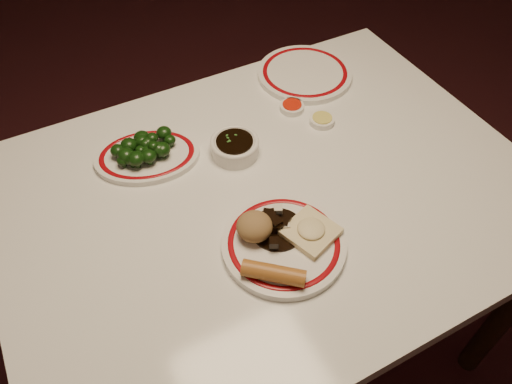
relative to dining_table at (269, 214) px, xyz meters
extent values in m
plane|color=black|center=(0.00, 0.00, -0.66)|extent=(7.00, 7.00, 0.00)
cube|color=white|center=(0.00, 0.00, 0.07)|extent=(1.20, 0.90, 0.04)
cylinder|color=black|center=(0.54, -0.39, -0.30)|extent=(0.06, 0.06, 0.71)
cylinder|color=black|center=(-0.54, 0.39, -0.30)|extent=(0.06, 0.06, 0.71)
cylinder|color=black|center=(0.54, 0.39, -0.30)|extent=(0.06, 0.06, 0.71)
cylinder|color=white|center=(-0.05, -0.15, 0.10)|extent=(0.30, 0.30, 0.02)
torus|color=maroon|center=(-0.05, -0.15, 0.11)|extent=(0.26, 0.26, 0.00)
ellipsoid|color=olive|center=(-0.10, -0.11, 0.14)|extent=(0.07, 0.07, 0.05)
cylinder|color=#AF6B2B|center=(-0.11, -0.22, 0.13)|extent=(0.11, 0.10, 0.03)
cube|color=beige|center=(0.01, -0.16, 0.12)|extent=(0.12, 0.12, 0.02)
ellipsoid|color=beige|center=(0.01, -0.16, 0.13)|extent=(0.06, 0.06, 0.02)
cylinder|color=black|center=(-0.05, -0.12, 0.11)|extent=(0.11, 0.11, 0.00)
cube|color=black|center=(-0.06, -0.11, 0.12)|extent=(0.02, 0.02, 0.02)
cube|color=black|center=(-0.04, -0.12, 0.12)|extent=(0.02, 0.02, 0.02)
cube|color=black|center=(-0.05, -0.12, 0.13)|extent=(0.02, 0.02, 0.02)
cube|color=black|center=(-0.04, -0.12, 0.12)|extent=(0.03, 0.03, 0.02)
cube|color=black|center=(-0.05, -0.09, 0.12)|extent=(0.03, 0.03, 0.02)
cube|color=black|center=(-0.06, -0.12, 0.12)|extent=(0.03, 0.03, 0.02)
cube|color=black|center=(-0.02, -0.12, 0.12)|extent=(0.02, 0.02, 0.01)
cube|color=black|center=(-0.08, -0.16, 0.13)|extent=(0.02, 0.02, 0.02)
cube|color=black|center=(-0.04, -0.12, 0.12)|extent=(0.02, 0.02, 0.02)
cube|color=black|center=(-0.05, -0.11, 0.12)|extent=(0.02, 0.02, 0.02)
cube|color=black|center=(-0.05, -0.10, 0.13)|extent=(0.03, 0.03, 0.02)
cube|color=black|center=(-0.05, -0.11, 0.12)|extent=(0.02, 0.02, 0.02)
cube|color=black|center=(-0.05, -0.12, 0.13)|extent=(0.02, 0.02, 0.02)
cube|color=black|center=(-0.05, -0.11, 0.12)|extent=(0.02, 0.02, 0.02)
cube|color=beige|center=(-0.09, -0.13, 0.13)|extent=(0.02, 0.02, 0.01)
cube|color=beige|center=(-0.06, -0.11, 0.13)|extent=(0.02, 0.02, 0.01)
cube|color=beige|center=(-0.03, -0.13, 0.12)|extent=(0.02, 0.02, 0.01)
cube|color=beige|center=(-0.03, -0.09, 0.13)|extent=(0.02, 0.02, 0.01)
torus|color=maroon|center=(-0.21, 0.22, 0.11)|extent=(0.27, 0.27, 0.00)
cylinder|color=#23471C|center=(-0.18, 0.20, 0.11)|extent=(0.01, 0.01, 0.01)
ellipsoid|color=black|center=(-0.18, 0.20, 0.13)|extent=(0.03, 0.03, 0.02)
cylinder|color=#23471C|center=(-0.19, 0.22, 0.11)|extent=(0.01, 0.01, 0.01)
ellipsoid|color=black|center=(-0.19, 0.22, 0.13)|extent=(0.03, 0.03, 0.02)
cylinder|color=#23471C|center=(-0.21, 0.19, 0.11)|extent=(0.01, 0.01, 0.01)
ellipsoid|color=black|center=(-0.21, 0.19, 0.13)|extent=(0.04, 0.04, 0.03)
cylinder|color=#23471C|center=(-0.26, 0.21, 0.11)|extent=(0.01, 0.01, 0.01)
ellipsoid|color=black|center=(-0.26, 0.21, 0.13)|extent=(0.04, 0.04, 0.03)
cylinder|color=#23471C|center=(-0.21, 0.25, 0.11)|extent=(0.01, 0.01, 0.01)
ellipsoid|color=black|center=(-0.21, 0.25, 0.13)|extent=(0.04, 0.04, 0.03)
cylinder|color=#23471C|center=(-0.20, 0.24, 0.11)|extent=(0.01, 0.01, 0.01)
ellipsoid|color=black|center=(-0.20, 0.24, 0.13)|extent=(0.03, 0.03, 0.03)
cylinder|color=#23471C|center=(-0.19, 0.21, 0.11)|extent=(0.01, 0.01, 0.01)
ellipsoid|color=black|center=(-0.19, 0.21, 0.13)|extent=(0.03, 0.03, 0.02)
cylinder|color=#23471C|center=(-0.21, 0.21, 0.11)|extent=(0.01, 0.01, 0.01)
ellipsoid|color=black|center=(-0.21, 0.21, 0.13)|extent=(0.04, 0.04, 0.03)
cylinder|color=#23471C|center=(-0.26, 0.22, 0.11)|extent=(0.01, 0.01, 0.01)
ellipsoid|color=black|center=(-0.26, 0.22, 0.13)|extent=(0.04, 0.04, 0.03)
cylinder|color=#23471C|center=(-0.19, 0.20, 0.11)|extent=(0.01, 0.01, 0.02)
ellipsoid|color=black|center=(-0.19, 0.20, 0.13)|extent=(0.04, 0.04, 0.03)
cylinder|color=#23471C|center=(-0.25, 0.20, 0.11)|extent=(0.01, 0.01, 0.01)
ellipsoid|color=black|center=(-0.25, 0.20, 0.13)|extent=(0.03, 0.03, 0.03)
cylinder|color=#23471C|center=(-0.15, 0.22, 0.11)|extent=(0.01, 0.01, 0.01)
ellipsoid|color=black|center=(-0.15, 0.22, 0.13)|extent=(0.03, 0.03, 0.02)
cylinder|color=#23471C|center=(-0.27, 0.21, 0.11)|extent=(0.01, 0.01, 0.01)
ellipsoid|color=black|center=(-0.27, 0.21, 0.13)|extent=(0.03, 0.03, 0.02)
cylinder|color=#23471C|center=(-0.21, 0.24, 0.11)|extent=(0.01, 0.01, 0.01)
ellipsoid|color=black|center=(-0.21, 0.24, 0.13)|extent=(0.03, 0.03, 0.03)
cylinder|color=#23471C|center=(-0.24, 0.19, 0.11)|extent=(0.01, 0.01, 0.02)
ellipsoid|color=black|center=(-0.24, 0.19, 0.13)|extent=(0.04, 0.04, 0.03)
cylinder|color=#23471C|center=(-0.24, 0.24, 0.11)|extent=(0.01, 0.01, 0.01)
ellipsoid|color=black|center=(-0.24, 0.24, 0.13)|extent=(0.04, 0.04, 0.03)
cylinder|color=#23471C|center=(-0.21, 0.24, 0.11)|extent=(0.01, 0.01, 0.01)
ellipsoid|color=black|center=(-0.21, 0.24, 0.13)|extent=(0.03, 0.03, 0.02)
cylinder|color=#23471C|center=(-0.15, 0.24, 0.11)|extent=(0.01, 0.01, 0.01)
ellipsoid|color=black|center=(-0.15, 0.24, 0.13)|extent=(0.04, 0.04, 0.03)
cylinder|color=#23471C|center=(-0.18, 0.19, 0.11)|extent=(0.01, 0.01, 0.01)
ellipsoid|color=black|center=(-0.18, 0.19, 0.13)|extent=(0.04, 0.04, 0.03)
cylinder|color=#23471C|center=(-0.27, 0.24, 0.11)|extent=(0.01, 0.01, 0.01)
ellipsoid|color=black|center=(-0.27, 0.24, 0.13)|extent=(0.03, 0.03, 0.03)
cylinder|color=#23471C|center=(-0.22, 0.22, 0.11)|extent=(0.01, 0.01, 0.01)
ellipsoid|color=black|center=(-0.22, 0.22, 0.13)|extent=(0.03, 0.03, 0.02)
ellipsoid|color=black|center=(-0.20, 0.23, 0.14)|extent=(0.03, 0.03, 0.02)
ellipsoid|color=black|center=(-0.20, 0.20, 0.14)|extent=(0.03, 0.03, 0.02)
ellipsoid|color=black|center=(-0.19, 0.23, 0.14)|extent=(0.03, 0.03, 0.02)
ellipsoid|color=black|center=(-0.21, 0.23, 0.14)|extent=(0.03, 0.03, 0.02)
cylinder|color=white|center=(-0.02, 0.14, 0.11)|extent=(0.11, 0.11, 0.04)
cylinder|color=black|center=(-0.02, 0.14, 0.13)|extent=(0.09, 0.09, 0.00)
cylinder|color=white|center=(0.19, 0.22, 0.10)|extent=(0.06, 0.06, 0.02)
cylinder|color=red|center=(0.19, 0.22, 0.11)|extent=(0.05, 0.05, 0.00)
cylinder|color=white|center=(0.23, 0.14, 0.10)|extent=(0.06, 0.06, 0.02)
cylinder|color=#D6CA58|center=(0.23, 0.14, 0.11)|extent=(0.05, 0.05, 0.00)
cylinder|color=white|center=(0.29, 0.33, 0.10)|extent=(0.33, 0.33, 0.02)
torus|color=maroon|center=(0.29, 0.33, 0.11)|extent=(0.29, 0.29, 0.00)
camera|label=1|loc=(-0.38, -0.64, 0.93)|focal=35.00mm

